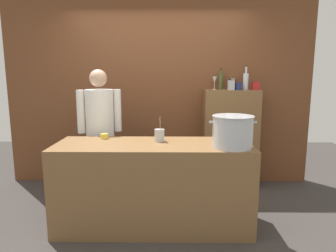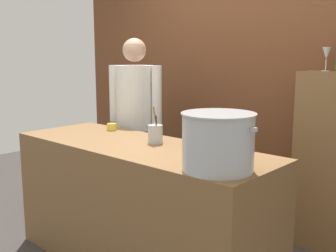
{
  "view_description": "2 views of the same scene",
  "coord_description": "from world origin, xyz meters",
  "px_view_note": "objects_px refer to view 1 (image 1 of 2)",
  "views": [
    {
      "loc": [
        0.19,
        -3.02,
        1.61
      ],
      "look_at": [
        0.15,
        0.37,
        1.02
      ],
      "focal_mm": 32.22,
      "sensor_mm": 36.0,
      "label": 1
    },
    {
      "loc": [
        2.0,
        -1.9,
        1.51
      ],
      "look_at": [
        0.0,
        0.3,
        0.99
      ],
      "focal_mm": 43.49,
      "sensor_mm": 36.0,
      "label": 2
    }
  ],
  "objects_px": {
    "wine_glass_wide": "(215,80)",
    "butter_jar": "(104,136)",
    "wine_bottle_clear": "(246,81)",
    "chef": "(100,127)",
    "utensil_crock": "(160,135)",
    "wine_glass_short": "(233,81)",
    "spice_tin_silver": "(231,85)",
    "stockpot_large": "(233,132)",
    "wine_bottle_olive": "(221,81)",
    "spice_tin_navy": "(238,86)",
    "spice_tin_red": "(256,86)"
  },
  "relations": [
    {
      "from": "wine_glass_wide",
      "to": "wine_bottle_clear",
      "type": "bearing_deg",
      "value": -9.02
    },
    {
      "from": "wine_bottle_olive",
      "to": "wine_glass_short",
      "type": "relative_size",
      "value": 1.85
    },
    {
      "from": "chef",
      "to": "wine_bottle_clear",
      "type": "bearing_deg",
      "value": 178.31
    },
    {
      "from": "spice_tin_red",
      "to": "wine_bottle_olive",
      "type": "bearing_deg",
      "value": 164.65
    },
    {
      "from": "wine_glass_short",
      "to": "wine_bottle_olive",
      "type": "bearing_deg",
      "value": -173.57
    },
    {
      "from": "wine_bottle_olive",
      "to": "stockpot_large",
      "type": "bearing_deg",
      "value": -94.04
    },
    {
      "from": "chef",
      "to": "utensil_crock",
      "type": "distance_m",
      "value": 0.92
    },
    {
      "from": "wine_glass_wide",
      "to": "butter_jar",
      "type": "bearing_deg",
      "value": -143.07
    },
    {
      "from": "chef",
      "to": "spice_tin_red",
      "type": "bearing_deg",
      "value": 176.54
    },
    {
      "from": "chef",
      "to": "wine_glass_short",
      "type": "height_order",
      "value": "chef"
    },
    {
      "from": "spice_tin_red",
      "to": "utensil_crock",
      "type": "bearing_deg",
      "value": -140.97
    },
    {
      "from": "wine_bottle_clear",
      "to": "wine_glass_short",
      "type": "xyz_separation_m",
      "value": [
        -0.15,
        0.11,
        -0.01
      ]
    },
    {
      "from": "wine_bottle_clear",
      "to": "wine_glass_wide",
      "type": "bearing_deg",
      "value": 170.98
    },
    {
      "from": "spice_tin_silver",
      "to": "spice_tin_navy",
      "type": "bearing_deg",
      "value": 5.94
    },
    {
      "from": "stockpot_large",
      "to": "wine_bottle_clear",
      "type": "xyz_separation_m",
      "value": [
        0.43,
        1.32,
        0.45
      ]
    },
    {
      "from": "wine_bottle_clear",
      "to": "wine_glass_wide",
      "type": "xyz_separation_m",
      "value": [
        -0.42,
        0.07,
        0.01
      ]
    },
    {
      "from": "wine_glass_short",
      "to": "spice_tin_navy",
      "type": "bearing_deg",
      "value": -76.81
    },
    {
      "from": "butter_jar",
      "to": "spice_tin_navy",
      "type": "bearing_deg",
      "value": 28.15
    },
    {
      "from": "utensil_crock",
      "to": "stockpot_large",
      "type": "bearing_deg",
      "value": -20.04
    },
    {
      "from": "spice_tin_red",
      "to": "wine_glass_short",
      "type": "bearing_deg",
      "value": 152.73
    },
    {
      "from": "wine_bottle_olive",
      "to": "spice_tin_navy",
      "type": "relative_size",
      "value": 2.87
    },
    {
      "from": "spice_tin_silver",
      "to": "spice_tin_red",
      "type": "bearing_deg",
      "value": 6.66
    },
    {
      "from": "butter_jar",
      "to": "utensil_crock",
      "type": "bearing_deg",
      "value": -11.19
    },
    {
      "from": "wine_bottle_olive",
      "to": "spice_tin_red",
      "type": "distance_m",
      "value": 0.48
    },
    {
      "from": "wine_glass_short",
      "to": "stockpot_large",
      "type": "bearing_deg",
      "value": -100.83
    },
    {
      "from": "wine_glass_short",
      "to": "spice_tin_silver",
      "type": "xyz_separation_m",
      "value": [
        -0.06,
        -0.18,
        -0.05
      ]
    },
    {
      "from": "spice_tin_silver",
      "to": "butter_jar",
      "type": "bearing_deg",
      "value": -150.6
    },
    {
      "from": "butter_jar",
      "to": "wine_bottle_clear",
      "type": "distance_m",
      "value": 2.08
    },
    {
      "from": "stockpot_large",
      "to": "utensil_crock",
      "type": "xyz_separation_m",
      "value": [
        -0.72,
        0.26,
        -0.09
      ]
    },
    {
      "from": "butter_jar",
      "to": "wine_bottle_clear",
      "type": "height_order",
      "value": "wine_bottle_clear"
    },
    {
      "from": "stockpot_large",
      "to": "wine_glass_wide",
      "type": "relative_size",
      "value": 2.52
    },
    {
      "from": "utensil_crock",
      "to": "spice_tin_red",
      "type": "relative_size",
      "value": 2.41
    },
    {
      "from": "chef",
      "to": "wine_bottle_olive",
      "type": "height_order",
      "value": "wine_bottle_olive"
    },
    {
      "from": "utensil_crock",
      "to": "spice_tin_red",
      "type": "xyz_separation_m",
      "value": [
        1.27,
        1.03,
        0.48
      ]
    },
    {
      "from": "stockpot_large",
      "to": "butter_jar",
      "type": "height_order",
      "value": "stockpot_large"
    },
    {
      "from": "spice_tin_navy",
      "to": "wine_glass_wide",
      "type": "bearing_deg",
      "value": 157.66
    },
    {
      "from": "butter_jar",
      "to": "spice_tin_navy",
      "type": "height_order",
      "value": "spice_tin_navy"
    },
    {
      "from": "wine_bottle_clear",
      "to": "wine_bottle_olive",
      "type": "relative_size",
      "value": 1.12
    },
    {
      "from": "chef",
      "to": "wine_bottle_clear",
      "type": "relative_size",
      "value": 5.1
    },
    {
      "from": "chef",
      "to": "butter_jar",
      "type": "bearing_deg",
      "value": 91.62
    },
    {
      "from": "chef",
      "to": "utensil_crock",
      "type": "bearing_deg",
      "value": 127.76
    },
    {
      "from": "wine_bottle_olive",
      "to": "chef",
      "type": "bearing_deg",
      "value": -157.9
    },
    {
      "from": "utensil_crock",
      "to": "spice_tin_navy",
      "type": "bearing_deg",
      "value": 44.15
    },
    {
      "from": "wine_bottle_clear",
      "to": "wine_bottle_olive",
      "type": "height_order",
      "value": "wine_bottle_clear"
    },
    {
      "from": "utensil_crock",
      "to": "wine_glass_short",
      "type": "bearing_deg",
      "value": 49.87
    },
    {
      "from": "wine_glass_short",
      "to": "spice_tin_silver",
      "type": "bearing_deg",
      "value": -108.45
    },
    {
      "from": "wine_glass_wide",
      "to": "wine_glass_short",
      "type": "distance_m",
      "value": 0.27
    },
    {
      "from": "spice_tin_silver",
      "to": "utensil_crock",
      "type": "bearing_deg",
      "value": -133.16
    },
    {
      "from": "spice_tin_red",
      "to": "spice_tin_silver",
      "type": "xyz_separation_m",
      "value": [
        -0.34,
        -0.04,
        0.01
      ]
    },
    {
      "from": "stockpot_large",
      "to": "butter_jar",
      "type": "bearing_deg",
      "value": 163.95
    }
  ]
}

